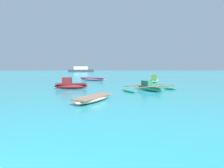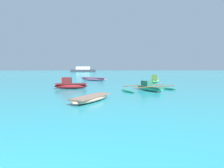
# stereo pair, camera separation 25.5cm
# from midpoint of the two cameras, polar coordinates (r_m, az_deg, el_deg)

# --- Properties ---
(moored_boat_0) EXTENTS (4.51, 3.40, 0.78)m
(moored_boat_0) POSITION_cam_midpoint_polar(r_m,az_deg,el_deg) (15.93, 10.18, -0.99)
(moored_boat_0) COLOR #33AA80
(moored_boat_0) RESTS_ON ground_plane
(moored_boat_1) EXTENTS (1.89, 2.90, 0.99)m
(moored_boat_1) POSITION_cam_midpoint_polar(r_m,az_deg,el_deg) (24.76, 11.81, 1.23)
(moored_boat_1) COLOR #81CE64
(moored_boat_1) RESTS_ON ground_plane
(moored_boat_2) EXTENTS (2.86, 0.99, 0.98)m
(moored_boat_2) POSITION_cam_midpoint_polar(r_m,az_deg,el_deg) (17.43, -12.16, -0.23)
(moored_boat_2) COLOR maroon
(moored_boat_2) RESTS_ON ground_plane
(moored_boat_3) EXTENTS (2.28, 3.22, 0.32)m
(moored_boat_3) POSITION_cam_midpoint_polar(r_m,az_deg,el_deg) (10.76, -5.93, -4.08)
(moored_boat_3) COLOR #E2A585
(moored_boat_3) RESTS_ON ground_plane
(moored_boat_4) EXTENTS (3.90, 2.89, 0.44)m
(moored_boat_4) POSITION_cam_midpoint_polar(r_m,az_deg,el_deg) (27.65, -5.83, 1.46)
(moored_boat_4) COLOR #C0658C
(moored_boat_4) RESTS_ON ground_plane
(distant_ferry) EXTENTS (9.77, 2.15, 2.15)m
(distant_ferry) POSITION_cam_midpoint_polar(r_m,az_deg,el_deg) (79.55, -8.94, 4.03)
(distant_ferry) COLOR #2D333D
(distant_ferry) RESTS_ON ground_plane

